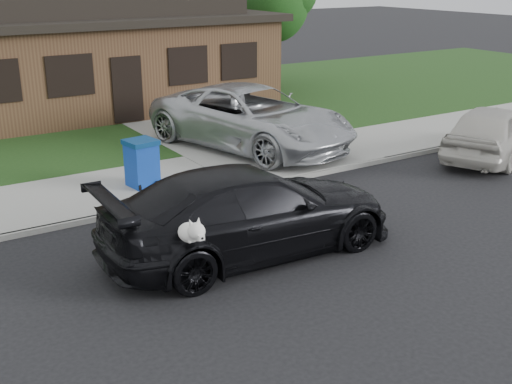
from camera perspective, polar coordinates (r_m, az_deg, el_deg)
ground at (r=10.49m, az=-9.23°, el=-8.92°), size 120.00×120.00×0.00m
sidewalk at (r=14.85m, az=-16.96°, el=-0.68°), size 60.00×3.00×0.12m
curb at (r=13.49m, az=-15.19°, el=-2.52°), size 60.00×0.12×0.12m
driveway at (r=21.43m, az=-5.19°, el=6.12°), size 4.50×13.00×0.14m
sedan at (r=11.47m, az=-0.59°, el=-1.75°), size 5.55×2.68×1.59m
minivan at (r=17.93m, az=-0.40°, el=6.64°), size 4.34×6.67×1.71m
white_compact at (r=18.54m, az=20.26°, el=5.07°), size 4.71×3.37×1.49m
recycling_bin at (r=15.03m, az=-10.11°, el=2.58°), size 0.75×0.75×1.10m
house at (r=24.91m, az=-14.97°, el=12.23°), size 12.60×8.60×4.65m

